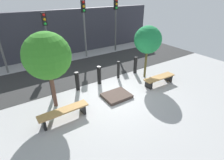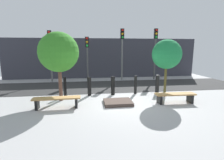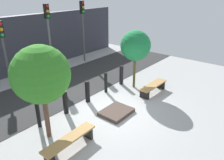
{
  "view_description": "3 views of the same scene",
  "coord_description": "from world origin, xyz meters",
  "px_view_note": "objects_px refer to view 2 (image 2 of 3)",
  "views": [
    {
      "loc": [
        -4.04,
        -6.0,
        4.55
      ],
      "look_at": [
        -0.32,
        -0.36,
        1.05
      ],
      "focal_mm": 28.0,
      "sensor_mm": 36.0,
      "label": 1
    },
    {
      "loc": [
        -1.29,
        -7.73,
        2.47
      ],
      "look_at": [
        -0.19,
        0.28,
        1.0
      ],
      "focal_mm": 28.0,
      "sensor_mm": 36.0,
      "label": 2
    },
    {
      "loc": [
        -6.06,
        -4.99,
        4.77
      ],
      "look_at": [
        0.27,
        0.18,
        1.29
      ],
      "focal_mm": 35.0,
      "sensor_mm": 36.0,
      "label": 3
    }
  ],
  "objects_px": {
    "bollard_left": "(89,86)",
    "traffic_light_west": "(50,47)",
    "bench_left": "(57,100)",
    "bollard_far_left": "(65,87)",
    "planter_bed": "(118,102)",
    "bollard_far_right": "(157,84)",
    "tree_behind_right_bench": "(167,54)",
    "tree_behind_left_bench": "(59,52)",
    "traffic_light_east": "(155,45)",
    "traffic_light_mid_east": "(122,45)",
    "bollard_right": "(135,85)",
    "bench_right": "(175,96)",
    "bollard_center": "(113,86)",
    "traffic_light_mid_west": "(87,51)"
  },
  "relations": [
    {
      "from": "bollard_left",
      "to": "traffic_light_west",
      "type": "bearing_deg",
      "value": 122.55
    },
    {
      "from": "bench_left",
      "to": "bollard_far_left",
      "type": "height_order",
      "value": "bollard_far_left"
    },
    {
      "from": "planter_bed",
      "to": "bollard_left",
      "type": "distance_m",
      "value": 2.1
    },
    {
      "from": "planter_bed",
      "to": "bollard_far_right",
      "type": "height_order",
      "value": "bollard_far_right"
    },
    {
      "from": "planter_bed",
      "to": "bollard_far_right",
      "type": "distance_m",
      "value": 3.03
    },
    {
      "from": "tree_behind_right_bench",
      "to": "bollard_far_left",
      "type": "relative_size",
      "value": 2.86
    },
    {
      "from": "bollard_far_left",
      "to": "traffic_light_west",
      "type": "bearing_deg",
      "value": 109.17
    },
    {
      "from": "tree_behind_right_bench",
      "to": "bollard_far_right",
      "type": "height_order",
      "value": "tree_behind_right_bench"
    },
    {
      "from": "bollard_far_left",
      "to": "tree_behind_left_bench",
      "type": "bearing_deg",
      "value": -98.93
    },
    {
      "from": "bollard_far_left",
      "to": "traffic_light_west",
      "type": "distance_m",
      "value": 5.02
    },
    {
      "from": "bench_left",
      "to": "traffic_light_east",
      "type": "height_order",
      "value": "traffic_light_east"
    },
    {
      "from": "traffic_light_west",
      "to": "traffic_light_east",
      "type": "xyz_separation_m",
      "value": [
        8.01,
        0.0,
        0.15
      ]
    },
    {
      "from": "planter_bed",
      "to": "bollard_left",
      "type": "relative_size",
      "value": 1.27
    },
    {
      "from": "tree_behind_right_bench",
      "to": "bollard_left",
      "type": "bearing_deg",
      "value": 169.39
    },
    {
      "from": "tree_behind_left_bench",
      "to": "traffic_light_mid_east",
      "type": "relative_size",
      "value": 0.82
    },
    {
      "from": "tree_behind_right_bench",
      "to": "bollard_far_right",
      "type": "bearing_deg",
      "value": 98.93
    },
    {
      "from": "tree_behind_left_bench",
      "to": "traffic_light_mid_east",
      "type": "distance_m",
      "value": 6.42
    },
    {
      "from": "bench_left",
      "to": "bollard_right",
      "type": "xyz_separation_m",
      "value": [
        3.87,
        1.84,
        0.17
      ]
    },
    {
      "from": "bench_right",
      "to": "traffic_light_mid_east",
      "type": "xyz_separation_m",
      "value": [
        -1.29,
        6.15,
        2.39
      ]
    },
    {
      "from": "tree_behind_left_bench",
      "to": "traffic_light_mid_east",
      "type": "height_order",
      "value": "traffic_light_mid_east"
    },
    {
      "from": "planter_bed",
      "to": "traffic_light_east",
      "type": "height_order",
      "value": "traffic_light_east"
    },
    {
      "from": "bench_right",
      "to": "bollard_left",
      "type": "height_order",
      "value": "bollard_left"
    },
    {
      "from": "tree_behind_right_bench",
      "to": "bollard_right",
      "type": "height_order",
      "value": "tree_behind_right_bench"
    },
    {
      "from": "bollard_right",
      "to": "traffic_light_east",
      "type": "distance_m",
      "value": 5.58
    },
    {
      "from": "bollard_center",
      "to": "traffic_light_west",
      "type": "distance_m",
      "value": 6.25
    },
    {
      "from": "bench_right",
      "to": "bollard_far_right",
      "type": "height_order",
      "value": "bollard_far_right"
    },
    {
      "from": "bench_left",
      "to": "traffic_light_mid_west",
      "type": "relative_size",
      "value": 0.59
    },
    {
      "from": "bench_right",
      "to": "traffic_light_east",
      "type": "distance_m",
      "value": 6.75
    },
    {
      "from": "bollard_right",
      "to": "traffic_light_mid_east",
      "type": "xyz_separation_m",
      "value": [
        0.08,
        4.31,
        2.21
      ]
    },
    {
      "from": "tree_behind_left_bench",
      "to": "traffic_light_mid_west",
      "type": "height_order",
      "value": "traffic_light_mid_west"
    },
    {
      "from": "tree_behind_right_bench",
      "to": "bollard_right",
      "type": "xyz_separation_m",
      "value": [
        -1.37,
        0.73,
        -1.67
      ]
    },
    {
      "from": "bench_left",
      "to": "bollard_center",
      "type": "xyz_separation_m",
      "value": [
        2.62,
        1.84,
        0.16
      ]
    },
    {
      "from": "bench_right",
      "to": "traffic_light_east",
      "type": "bearing_deg",
      "value": 79.0
    },
    {
      "from": "bench_right",
      "to": "bollard_right",
      "type": "bearing_deg",
      "value": 128.38
    },
    {
      "from": "bollard_left",
      "to": "bench_left",
      "type": "bearing_deg",
      "value": -126.68
    },
    {
      "from": "bench_left",
      "to": "planter_bed",
      "type": "height_order",
      "value": "bench_left"
    },
    {
      "from": "bollard_right",
      "to": "traffic_light_west",
      "type": "xyz_separation_m",
      "value": [
        -5.26,
        4.31,
        2.08
      ]
    },
    {
      "from": "bollard_far_left",
      "to": "traffic_light_east",
      "type": "relative_size",
      "value": 0.26
    },
    {
      "from": "planter_bed",
      "to": "bollard_far_left",
      "type": "relative_size",
      "value": 1.22
    },
    {
      "from": "bollard_far_right",
      "to": "bollard_left",
      "type": "bearing_deg",
      "value": 180.0
    },
    {
      "from": "traffic_light_west",
      "to": "bollard_center",
      "type": "bearing_deg",
      "value": -47.11
    },
    {
      "from": "bench_right",
      "to": "bollard_far_left",
      "type": "relative_size",
      "value": 1.8
    },
    {
      "from": "tree_behind_right_bench",
      "to": "traffic_light_mid_east",
      "type": "xyz_separation_m",
      "value": [
        -1.29,
        5.04,
        0.54
      ]
    },
    {
      "from": "bollard_center",
      "to": "planter_bed",
      "type": "bearing_deg",
      "value": -90.0
    },
    {
      "from": "tree_behind_right_bench",
      "to": "traffic_light_mid_east",
      "type": "height_order",
      "value": "traffic_light_mid_east"
    },
    {
      "from": "traffic_light_mid_west",
      "to": "traffic_light_east",
      "type": "bearing_deg",
      "value": 0.02
    },
    {
      "from": "bench_right",
      "to": "traffic_light_east",
      "type": "xyz_separation_m",
      "value": [
        1.39,
        6.15,
        2.41
      ]
    },
    {
      "from": "bench_right",
      "to": "tree_behind_left_bench",
      "type": "relative_size",
      "value": 0.57
    },
    {
      "from": "traffic_light_west",
      "to": "traffic_light_east",
      "type": "bearing_deg",
      "value": 0.0
    },
    {
      "from": "tree_behind_right_bench",
      "to": "tree_behind_left_bench",
      "type": "bearing_deg",
      "value": -180.0
    }
  ]
}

